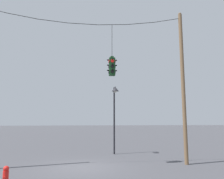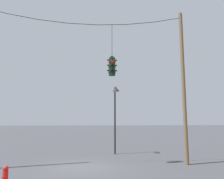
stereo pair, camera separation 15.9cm
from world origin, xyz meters
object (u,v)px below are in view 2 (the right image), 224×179
(utility_pole_right, at_px, (183,85))
(fire_hydrant, at_px, (5,175))
(traffic_light_over_intersection, at_px, (112,66))
(street_lamp, at_px, (116,102))

(utility_pole_right, xyz_separation_m, fire_hydrant, (-8.94, -2.92, -4.25))
(traffic_light_over_intersection, xyz_separation_m, fire_hydrant, (-4.59, -2.92, -5.26))
(street_lamp, bearing_deg, traffic_light_over_intersection, -100.99)
(traffic_light_over_intersection, relative_size, street_lamp, 0.61)
(utility_pole_right, height_order, traffic_light_over_intersection, utility_pole_right)
(street_lamp, bearing_deg, fire_hydrant, -127.44)
(utility_pole_right, relative_size, traffic_light_over_intersection, 3.00)
(traffic_light_over_intersection, bearing_deg, fire_hydrant, -147.55)
(street_lamp, height_order, fire_hydrant, street_lamp)
(traffic_light_over_intersection, height_order, street_lamp, traffic_light_over_intersection)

